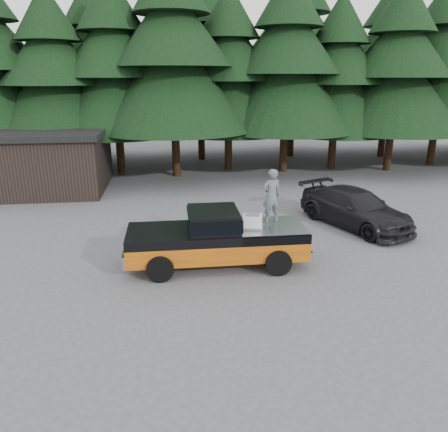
{
  "coord_description": "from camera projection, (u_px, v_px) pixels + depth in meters",
  "views": [
    {
      "loc": [
        -1.36,
        -12.73,
        6.07
      ],
      "look_at": [
        0.22,
        0.0,
        1.91
      ],
      "focal_mm": 35.0,
      "sensor_mm": 36.0,
      "label": 1
    }
  ],
  "objects": [
    {
      "name": "ground",
      "position": [
        217.0,
        273.0,
        14.05
      ],
      "size": [
        120.0,
        120.0,
        0.0
      ],
      "primitive_type": "plane",
      "color": "#474749",
      "rests_on": "ground"
    },
    {
      "name": "air_compressor",
      "position": [
        252.0,
        222.0,
        14.12
      ],
      "size": [
        0.71,
        0.63,
        0.42
      ],
      "primitive_type": "cube",
      "rotation": [
        0.0,
        0.0,
        -0.23
      ],
      "color": "silver",
      "rests_on": "pickup_truck"
    },
    {
      "name": "treeline",
      "position": [
        194.0,
        48.0,
        27.96
      ],
      "size": [
        60.15,
        16.05,
        17.5
      ],
      "color": "black",
      "rests_on": "ground"
    },
    {
      "name": "truck_cab",
      "position": [
        213.0,
        219.0,
        14.12
      ],
      "size": [
        1.66,
        1.9,
        0.59
      ],
      "primitive_type": "cube",
      "color": "black",
      "rests_on": "pickup_truck"
    },
    {
      "name": "pickup_truck",
      "position": [
        217.0,
        246.0,
        14.42
      ],
      "size": [
        6.0,
        2.04,
        1.33
      ],
      "primitive_type": null,
      "color": "#CF6506",
      "rests_on": "ground"
    },
    {
      "name": "man_on_bed",
      "position": [
        271.0,
        196.0,
        14.49
      ],
      "size": [
        0.75,
        0.58,
        1.82
      ],
      "primitive_type": "imported",
      "rotation": [
        0.0,
        0.0,
        3.38
      ],
      "color": "#515658",
      "rests_on": "pickup_truck"
    },
    {
      "name": "utility_building",
      "position": [
        30.0,
        160.0,
        23.81
      ],
      "size": [
        8.4,
        6.4,
        3.3
      ],
      "color": "black",
      "rests_on": "ground"
    },
    {
      "name": "parked_car",
      "position": [
        355.0,
        208.0,
        18.22
      ],
      "size": [
        4.08,
        5.72,
        1.54
      ],
      "primitive_type": "imported",
      "rotation": [
        0.0,
        0.0,
        0.41
      ],
      "color": "black",
      "rests_on": "ground"
    }
  ]
}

